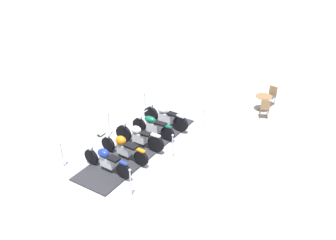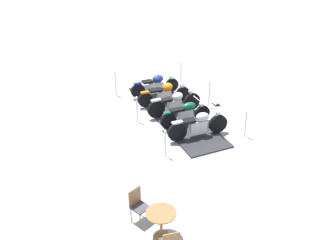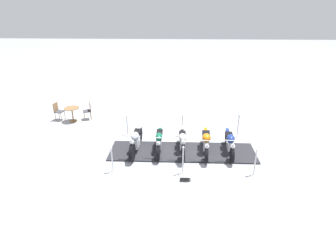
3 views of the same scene
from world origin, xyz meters
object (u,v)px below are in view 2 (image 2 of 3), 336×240
object	(u,v)px
motorcycle_chrome	(199,125)
stanchion_right_mid	(209,100)
motorcycle_cream	(175,103)
stanchion_left_front	(165,149)
cafe_chair_across_table	(138,204)
motorcycle_forest	(186,113)
motorcycle_copper	(165,93)
info_placard	(216,103)
stanchion_right_rear	(181,76)
stanchion_left_mid	(137,113)
stanchion_right_front	(245,129)
stanchion_left_rear	(116,88)
cafe_table	(161,219)
motorcycle_navy	(156,84)

from	to	relation	value
motorcycle_chrome	stanchion_right_mid	world-z (taller)	stanchion_right_mid
motorcycle_cream	stanchion_left_front	size ratio (longest dim) A/B	2.22
motorcycle_chrome	cafe_chair_across_table	bearing A→B (deg)	-135.30
motorcycle_chrome	motorcycle_forest	world-z (taller)	motorcycle_chrome
motorcycle_copper	info_placard	xyz separation A→B (m)	(0.87, 1.91, -0.45)
motorcycle_forest	motorcycle_cream	world-z (taller)	motorcycle_cream
stanchion_right_rear	cafe_chair_across_table	distance (m)	9.07
stanchion_left_mid	cafe_chair_across_table	xyz separation A→B (m)	(5.01, -1.86, 0.17)
motorcycle_cream	stanchion_right_front	bearing A→B (deg)	-60.71
stanchion_left_front	info_placard	bearing A→B (deg)	127.46
stanchion_left_rear	info_placard	distance (m)	4.30
stanchion_right_rear	motorcycle_forest	bearing A→B (deg)	-23.14
motorcycle_forest	stanchion_right_front	xyz separation A→B (m)	(1.61, 1.52, -0.20)
cafe_table	cafe_chair_across_table	xyz separation A→B (m)	(-0.76, -0.32, -0.01)
stanchion_right_rear	motorcycle_copper	bearing A→B (deg)	-43.09
motorcycle_copper	motorcycle_navy	world-z (taller)	motorcycle_navy
stanchion_right_mid	motorcycle_forest	bearing A→B (deg)	-57.45
motorcycle_cream	stanchion_right_front	xyz separation A→B (m)	(2.58, 1.52, -0.21)
stanchion_right_mid	stanchion_left_mid	size ratio (longest dim) A/B	1.05
stanchion_left_rear	cafe_table	xyz separation A→B (m)	(8.36, -1.54, 0.19)
stanchion_left_front	cafe_chair_across_table	xyz separation A→B (m)	(2.43, -1.86, 0.26)
motorcycle_forest	stanchion_left_mid	xyz separation A→B (m)	(-0.97, -1.57, -0.13)
motorcycle_chrome	stanchion_right_front	distance (m)	1.66
motorcycle_navy	stanchion_left_mid	xyz separation A→B (m)	(1.94, -1.59, -0.14)
motorcycle_copper	info_placard	distance (m)	2.15
motorcycle_forest	stanchion_left_rear	size ratio (longest dim) A/B	1.78
motorcycle_navy	stanchion_right_front	xyz separation A→B (m)	(4.52, 1.50, -0.22)
cafe_table	motorcycle_cream	bearing A→B (deg)	151.66
motorcycle_copper	info_placard	size ratio (longest dim) A/B	6.00
stanchion_right_mid	cafe_chair_across_table	bearing A→B (deg)	-44.63
motorcycle_cream	stanchion_right_rear	distance (m)	3.00
stanchion_right_rear	stanchion_left_mid	distance (m)	4.03
stanchion_right_front	stanchion_right_mid	size ratio (longest dim) A/B	0.91
stanchion_left_front	cafe_table	distance (m)	3.56
motorcycle_navy	info_placard	world-z (taller)	motorcycle_navy
stanchion_left_mid	motorcycle_copper	bearing A→B (deg)	121.47
stanchion_right_rear	stanchion_left_mid	world-z (taller)	stanchion_left_mid
motorcycle_copper	stanchion_left_mid	world-z (taller)	stanchion_left_mid
motorcycle_navy	stanchion_right_rear	world-z (taller)	stanchion_right_rear
cafe_chair_across_table	cafe_table	bearing A→B (deg)	0.00
motorcycle_chrome	cafe_table	distance (m)	4.94
info_placard	stanchion_right_front	bearing A→B (deg)	-8.52
stanchion_left_front	cafe_chair_across_table	distance (m)	3.07
motorcycle_chrome	cafe_table	world-z (taller)	motorcycle_chrome
stanchion_left_rear	motorcycle_cream	bearing A→B (deg)	31.43
motorcycle_cream	stanchion_right_mid	bearing A→B (deg)	-1.16
motorcycle_chrome	motorcycle_copper	distance (m)	2.91
motorcycle_chrome	motorcycle_forest	xyz separation A→B (m)	(-0.97, -0.00, -0.02)
motorcycle_chrome	motorcycle_navy	size ratio (longest dim) A/B	1.05
motorcycle_navy	stanchion_left_front	world-z (taller)	stanchion_left_front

